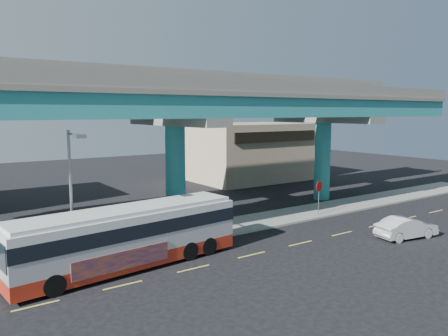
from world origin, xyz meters
TOP-DOWN VIEW (x-y plane):
  - ground at (0.00, 0.00)m, footprint 120.00×120.00m
  - sidewalk at (0.00, 5.50)m, footprint 70.00×4.00m
  - lane_markings at (-0.00, -0.30)m, footprint 58.00×0.12m
  - viaduct at (-0.00, 9.11)m, footprint 52.00×12.40m
  - building_beige at (18.00, 22.98)m, footprint 14.00×10.23m
  - transit_bus at (-6.75, 1.91)m, footprint 13.02×4.05m
  - sedan at (10.68, -3.47)m, footprint 3.13×4.97m
  - parked_car at (-10.55, 5.74)m, footprint 2.18×4.47m
  - street_lamp at (-9.12, 3.45)m, footprint 0.50×2.40m
  - stop_sign at (10.44, 4.18)m, footprint 0.81×0.15m

SIDE VIEW (x-z plane):
  - ground at x=0.00m, z-range 0.00..0.00m
  - lane_markings at x=0.00m, z-range 0.00..0.01m
  - sidewalk at x=0.00m, z-range 0.00..0.15m
  - sedan at x=10.68m, z-range 0.00..1.45m
  - parked_car at x=-10.55m, z-range 0.15..1.61m
  - transit_bus at x=-6.75m, z-range 0.16..3.45m
  - stop_sign at x=10.44m, z-range 0.77..3.49m
  - building_beige at x=18.00m, z-range 0.01..7.01m
  - street_lamp at x=-9.12m, z-range 1.27..8.57m
  - viaduct at x=0.00m, z-range 3.29..14.99m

